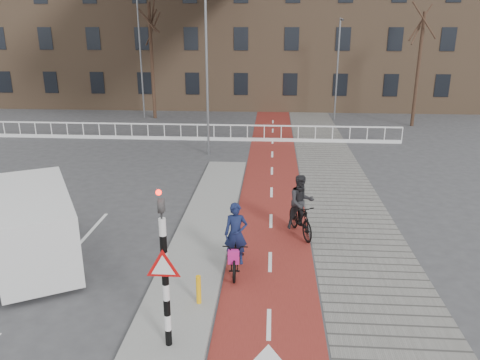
{
  "coord_description": "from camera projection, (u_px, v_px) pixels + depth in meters",
  "views": [
    {
      "loc": [
        1.48,
        -10.17,
        6.51
      ],
      "look_at": [
        0.41,
        5.0,
        1.5
      ],
      "focal_mm": 35.0,
      "sensor_mm": 36.0,
      "label": 1
    }
  ],
  "objects": [
    {
      "name": "tree_right",
      "position": [
        418.0,
        71.0,
        30.97
      ],
      "size": [
        0.23,
        0.23,
        7.41
      ],
      "primitive_type": "cylinder",
      "color": "#301D15",
      "rests_on": "ground"
    },
    {
      "name": "cyclist_near",
      "position": [
        236.0,
        249.0,
        12.88
      ],
      "size": [
        0.73,
        1.94,
        1.99
      ],
      "rotation": [
        0.0,
        0.0,
        0.04
      ],
      "color": "black",
      "rests_on": "bike_lane"
    },
    {
      "name": "ground",
      "position": [
        210.0,
        298.0,
        11.77
      ],
      "size": [
        120.0,
        120.0,
        0.0
      ],
      "primitive_type": "plane",
      "color": "#38383A",
      "rests_on": "ground"
    },
    {
      "name": "streetlight_near",
      "position": [
        207.0,
        72.0,
        23.62
      ],
      "size": [
        0.12,
        0.12,
        8.61
      ],
      "primitive_type": "cylinder",
      "color": "slate",
      "rests_on": "ground"
    },
    {
      "name": "streetlight_left",
      "position": [
        141.0,
        57.0,
        33.61
      ],
      "size": [
        0.12,
        0.12,
        8.77
      ],
      "primitive_type": "cylinder",
      "color": "slate",
      "rests_on": "ground"
    },
    {
      "name": "traffic_signal",
      "position": [
        164.0,
        266.0,
        9.28
      ],
      "size": [
        0.8,
        0.8,
        3.68
      ],
      "color": "black",
      "rests_on": "curb_island"
    },
    {
      "name": "van",
      "position": [
        35.0,
        225.0,
        13.35
      ],
      "size": [
        4.07,
        5.17,
        2.08
      ],
      "rotation": [
        0.0,
        0.0,
        0.51
      ],
      "color": "silver",
      "rests_on": "ground"
    },
    {
      "name": "curb_island",
      "position": [
        205.0,
        230.0,
        15.59
      ],
      "size": [
        1.8,
        16.0,
        0.12
      ],
      "primitive_type": "cube",
      "color": "gray",
      "rests_on": "ground"
    },
    {
      "name": "sidewalk",
      "position": [
        334.0,
        179.0,
        20.96
      ],
      "size": [
        3.0,
        60.0,
        0.01
      ],
      "primitive_type": "cube",
      "color": "slate",
      "rests_on": "ground"
    },
    {
      "name": "railing",
      "position": [
        165.0,
        135.0,
        28.12
      ],
      "size": [
        28.0,
        0.1,
        0.99
      ],
      "color": "silver",
      "rests_on": "ground"
    },
    {
      "name": "bike_lane",
      "position": [
        272.0,
        177.0,
        21.14
      ],
      "size": [
        2.5,
        60.0,
        0.01
      ],
      "primitive_type": "cube",
      "color": "maroon",
      "rests_on": "ground"
    },
    {
      "name": "streetlight_right",
      "position": [
        337.0,
        70.0,
        33.08
      ],
      "size": [
        0.12,
        0.12,
        7.07
      ],
      "primitive_type": "cylinder",
      "color": "slate",
      "rests_on": "ground"
    },
    {
      "name": "cyclist_far",
      "position": [
        301.0,
        211.0,
        15.07
      ],
      "size": [
        1.13,
        1.98,
        2.04
      ],
      "rotation": [
        0.0,
        0.0,
        0.33
      ],
      "color": "black",
      "rests_on": "bike_lane"
    },
    {
      "name": "tree_mid",
      "position": [
        152.0,
        62.0,
        33.63
      ],
      "size": [
        0.24,
        0.24,
        8.14
      ],
      "primitive_type": "cylinder",
      "color": "#301D15",
      "rests_on": "ground"
    },
    {
      "name": "bollard",
      "position": [
        199.0,
        289.0,
        11.25
      ],
      "size": [
        0.12,
        0.12,
        0.73
      ],
      "primitive_type": "cylinder",
      "color": "#FCB10E",
      "rests_on": "curb_island"
    },
    {
      "name": "townhouse_row",
      "position": [
        222.0,
        10.0,
        39.85
      ],
      "size": [
        46.0,
        10.0,
        15.9
      ],
      "color": "#7F6047",
      "rests_on": "ground"
    }
  ]
}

